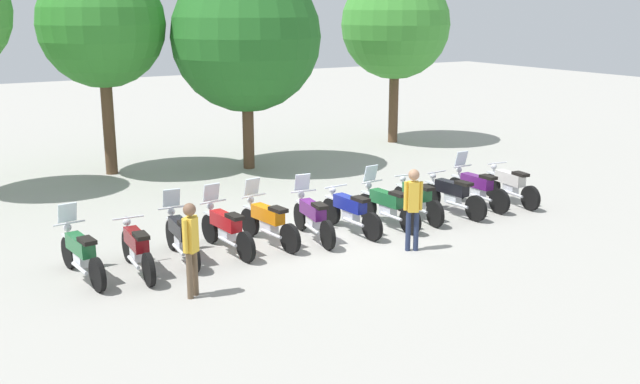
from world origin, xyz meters
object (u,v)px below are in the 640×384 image
at_px(motorcycle_10, 476,187).
at_px(tree_2, 246,37).
at_px(motorcycle_4, 268,221).
at_px(motorcycle_11, 510,184).
at_px(motorcycle_5, 313,216).
at_px(motorcycle_6, 350,211).
at_px(person_1, 413,203).
at_px(tree_3, 395,25).
at_px(motorcycle_7, 387,205).
at_px(motorcycle_0, 81,253).
at_px(person_0, 191,242).
at_px(motorcycle_1, 137,248).
at_px(tree_1, 102,25).
at_px(motorcycle_9, 452,194).
at_px(motorcycle_2, 181,235).
at_px(motorcycle_8, 417,198).
at_px(motorcycle_3, 226,228).

distance_m(motorcycle_10, tree_2, 8.67).
relative_size(motorcycle_4, motorcycle_11, 1.00).
relative_size(motorcycle_5, motorcycle_6, 1.00).
bearing_deg(person_1, tree_3, 173.49).
bearing_deg(motorcycle_4, tree_2, -29.81).
bearing_deg(motorcycle_7, motorcycle_0, 83.56).
distance_m(motorcycle_0, person_0, 2.49).
xyz_separation_m(motorcycle_1, motorcycle_5, (4.02, 0.11, 0.01)).
xyz_separation_m(person_0, tree_1, (1.48, 10.70, 3.50)).
xyz_separation_m(motorcycle_9, tree_3, (4.72, 8.89, 3.89)).
xyz_separation_m(motorcycle_6, tree_2, (0.97, 7.44, 3.64)).
height_order(motorcycle_2, motorcycle_7, same).
distance_m(motorcycle_7, motorcycle_8, 1.02).
relative_size(motorcycle_5, motorcycle_10, 1.00).
distance_m(motorcycle_0, person_1, 6.72).
xyz_separation_m(motorcycle_8, motorcycle_11, (3.01, -0.11, 0.00)).
xyz_separation_m(motorcycle_5, motorcycle_6, (1.00, -0.00, -0.01)).
height_order(motorcycle_3, motorcycle_10, same).
bearing_deg(motorcycle_3, motorcycle_5, -100.09).
relative_size(motorcycle_8, tree_1, 0.34).
bearing_deg(tree_2, person_1, -93.49).
relative_size(motorcycle_10, motorcycle_11, 1.00).
height_order(motorcycle_11, tree_3, tree_3).
xyz_separation_m(motorcycle_0, motorcycle_9, (9.03, -0.16, -0.01)).
bearing_deg(motorcycle_5, motorcycle_1, 98.92).
relative_size(motorcycle_5, tree_2, 0.34).
xyz_separation_m(motorcycle_2, tree_2, (4.97, 7.26, 3.62)).
bearing_deg(tree_2, motorcycle_6, -97.40).
bearing_deg(motorcycle_2, tree_1, -2.04).
distance_m(motorcycle_6, person_0, 4.92).
height_order(motorcycle_1, tree_2, tree_2).
relative_size(motorcycle_0, motorcycle_11, 1.00).
relative_size(motorcycle_6, tree_2, 0.34).
bearing_deg(person_0, motorcycle_10, 67.71).
bearing_deg(motorcycle_7, motorcycle_9, -95.00).
distance_m(motorcycle_5, tree_1, 9.96).
distance_m(motorcycle_0, motorcycle_2, 2.01).
relative_size(motorcycle_3, motorcycle_5, 1.00).
bearing_deg(tree_1, motorcycle_1, -102.27).
bearing_deg(motorcycle_3, motorcycle_8, -95.98).
bearing_deg(person_1, tree_2, -155.45).
bearing_deg(motorcycle_6, tree_2, -11.58).
bearing_deg(motorcycle_4, motorcycle_0, 83.68).
relative_size(motorcycle_3, motorcycle_8, 1.00).
distance_m(motorcycle_11, person_1, 4.98).
height_order(motorcycle_3, motorcycle_9, motorcycle_3).
xyz_separation_m(motorcycle_8, tree_1, (-5.07, 8.79, 4.02)).
relative_size(person_0, tree_2, 0.27).
xyz_separation_m(motorcycle_8, motorcycle_10, (2.00, 0.08, 0.01)).
height_order(motorcycle_9, person_0, person_0).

